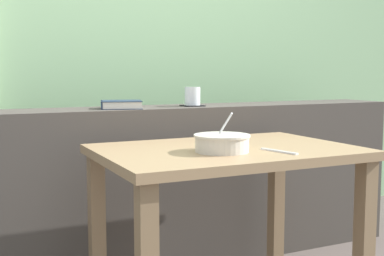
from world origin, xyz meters
name	(u,v)px	position (x,y,z in m)	size (l,w,h in m)	color
dark_console_ledge	(148,188)	(0.00, 0.55, 0.40)	(2.80, 0.32, 0.80)	#423D38
breakfast_table	(226,176)	(0.09, -0.07, 0.57)	(0.99, 0.68, 0.68)	#826849
coaster_square	(192,106)	(0.23, 0.53, 0.81)	(0.10, 0.10, 0.01)	black
juice_glass	(192,97)	(0.23, 0.53, 0.85)	(0.08, 0.08, 0.09)	white
closed_book	(121,105)	(-0.14, 0.52, 0.82)	(0.22, 0.20, 0.04)	#1E2D47
soup_bowl	(222,143)	(0.03, -0.16, 0.71)	(0.21, 0.21, 0.15)	beige
fork_utensil	(279,151)	(0.21, -0.25, 0.68)	(0.02, 0.17, 0.01)	silver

